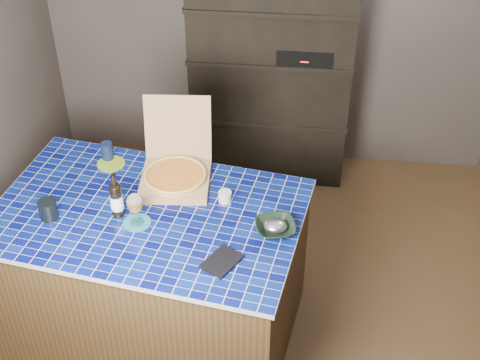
# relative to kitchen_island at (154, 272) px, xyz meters

# --- Properties ---
(room) EXTENTS (3.50, 3.50, 3.50)m
(room) POSITION_rel_kitchen_island_xyz_m (0.56, 0.21, 0.78)
(room) COLOR brown
(room) RESTS_ON ground
(shelving_unit) EXTENTS (1.20, 0.41, 1.80)m
(shelving_unit) POSITION_rel_kitchen_island_xyz_m (0.57, 1.74, 0.44)
(shelving_unit) COLOR black
(shelving_unit) RESTS_ON floor
(kitchen_island) EXTENTS (1.85, 1.34, 0.94)m
(kitchen_island) POSITION_rel_kitchen_island_xyz_m (0.00, 0.00, 0.00)
(kitchen_island) COLOR #422F1A
(kitchen_island) RESTS_ON floor
(pizza_box) EXTENTS (0.43, 0.51, 0.43)m
(pizza_box) POSITION_rel_kitchen_island_xyz_m (0.11, 0.30, 0.53)
(pizza_box) COLOR #A58955
(pizza_box) RESTS_ON kitchen_island
(mead_bottle) EXTENTS (0.07, 0.07, 0.28)m
(mead_bottle) POSITION_rel_kitchen_island_xyz_m (-0.15, -0.04, 0.57)
(mead_bottle) COLOR black
(mead_bottle) RESTS_ON kitchen_island
(teal_trivet) EXTENTS (0.15, 0.15, 0.01)m
(teal_trivet) POSITION_rel_kitchen_island_xyz_m (-0.03, -0.10, 0.47)
(teal_trivet) COLOR #186E7E
(teal_trivet) RESTS_ON kitchen_island
(wine_glass) EXTENTS (0.09, 0.09, 0.19)m
(wine_glass) POSITION_rel_kitchen_island_xyz_m (-0.03, -0.10, 0.60)
(wine_glass) COLOR white
(wine_glass) RESTS_ON teal_trivet
(tumbler) EXTENTS (0.10, 0.10, 0.11)m
(tumbler) POSITION_rel_kitchen_island_xyz_m (-0.52, -0.10, 0.52)
(tumbler) COLOR black
(tumbler) RESTS_ON kitchen_island
(dvd_case) EXTENTS (0.22, 0.24, 0.02)m
(dvd_case) POSITION_rel_kitchen_island_xyz_m (0.47, -0.35, 0.47)
(dvd_case) COLOR black
(dvd_case) RESTS_ON kitchen_island
(bowl) EXTENTS (0.26, 0.26, 0.05)m
(bowl) POSITION_rel_kitchen_island_xyz_m (0.72, -0.08, 0.49)
(bowl) COLOR black
(bowl) RESTS_ON kitchen_island
(foil_contents) EXTENTS (0.13, 0.11, 0.06)m
(foil_contents) POSITION_rel_kitchen_island_xyz_m (0.72, -0.08, 0.51)
(foil_contents) COLOR #A8A9B3
(foil_contents) RESTS_ON bowl
(white_jar) EXTENTS (0.08, 0.08, 0.06)m
(white_jar) POSITION_rel_kitchen_island_xyz_m (0.42, 0.14, 0.50)
(white_jar) COLOR silver
(white_jar) RESTS_ON kitchen_island
(navy_cup) EXTENTS (0.07, 0.07, 0.11)m
(navy_cup) POSITION_rel_kitchen_island_xyz_m (-0.35, 0.47, 0.52)
(navy_cup) COLOR #0E1933
(navy_cup) RESTS_ON kitchen_island
(green_trivet) EXTENTS (0.17, 0.17, 0.01)m
(green_trivet) POSITION_rel_kitchen_island_xyz_m (-0.32, 0.42, 0.47)
(green_trivet) COLOR olive
(green_trivet) RESTS_ON kitchen_island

